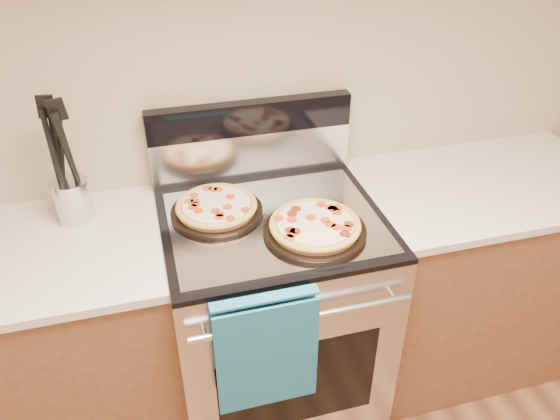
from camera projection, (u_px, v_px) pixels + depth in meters
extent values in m
plane|color=tan|center=(246.00, 63.00, 1.92)|extent=(4.00, 0.00, 4.00)
cube|color=#B7B7BC|center=(273.00, 316.00, 2.14)|extent=(0.76, 0.68, 0.90)
cube|color=black|center=(298.00, 384.00, 1.87)|extent=(0.56, 0.01, 0.40)
cube|color=black|center=(272.00, 220.00, 1.88)|extent=(0.76, 0.68, 0.02)
cube|color=silver|center=(252.00, 154.00, 2.08)|extent=(0.76, 0.06, 0.18)
cube|color=black|center=(250.00, 117.00, 1.99)|extent=(0.76, 0.06, 0.12)
cylinder|color=silver|center=(304.00, 318.00, 1.64)|extent=(0.70, 0.03, 0.03)
cube|color=gray|center=(275.00, 222.00, 1.85)|extent=(0.70, 0.55, 0.01)
cube|color=brown|center=(36.00, 359.00, 1.97)|extent=(1.00, 0.62, 0.88)
cube|color=beige|center=(1.00, 261.00, 1.72)|extent=(1.02, 0.64, 0.03)
cube|color=brown|center=(468.00, 275.00, 2.36)|extent=(1.00, 0.62, 0.88)
cube|color=beige|center=(490.00, 185.00, 2.11)|extent=(1.02, 0.64, 0.03)
cylinder|color=silver|center=(73.00, 200.00, 1.85)|extent=(0.13, 0.13, 0.15)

